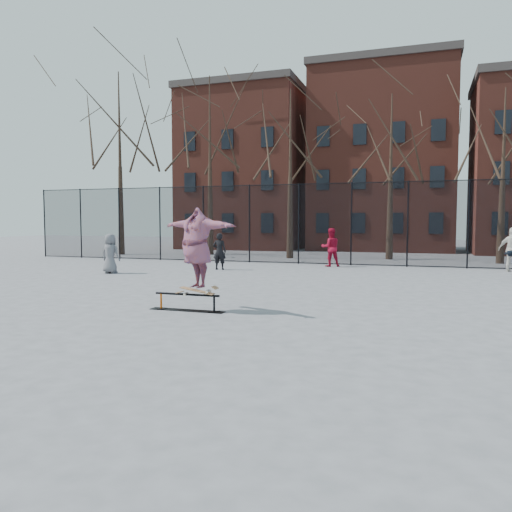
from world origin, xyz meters
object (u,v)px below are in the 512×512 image
(skate_rail, at_px, (187,304))
(bystander_grey, at_px, (110,254))
(bystander_red, at_px, (331,247))
(skateboard, at_px, (197,292))
(bystander_black, at_px, (219,251))
(skater, at_px, (197,250))

(skate_rail, height_order, bystander_grey, bystander_grey)
(skate_rail, height_order, bystander_red, bystander_red)
(skateboard, height_order, bystander_grey, bystander_grey)
(skateboard, distance_m, bystander_grey, 9.74)
(skateboard, xyz_separation_m, bystander_black, (-3.46, 9.55, 0.34))
(skate_rail, relative_size, bystander_grey, 1.17)
(skate_rail, relative_size, skater, 0.82)
(skater, distance_m, bystander_black, 10.18)
(skateboard, distance_m, skater, 0.99)
(skate_rail, xyz_separation_m, bystander_black, (-3.19, 9.55, 0.64))
(skater, height_order, bystander_grey, skater)
(skate_rail, height_order, skateboard, skateboard)
(skater, height_order, bystander_red, skater)
(skateboard, relative_size, bystander_red, 0.50)
(skate_rail, distance_m, bystander_grey, 9.57)
(bystander_grey, relative_size, bystander_red, 0.90)
(bystander_grey, bearing_deg, skater, 138.75)
(skateboard, xyz_separation_m, skater, (-0.00, -0.00, 0.99))
(bystander_grey, bearing_deg, skate_rail, 137.64)
(skateboard, height_order, skater, skater)
(skate_rail, xyz_separation_m, skateboard, (0.27, 0.00, 0.31))
(skateboard, height_order, bystander_red, bystander_red)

